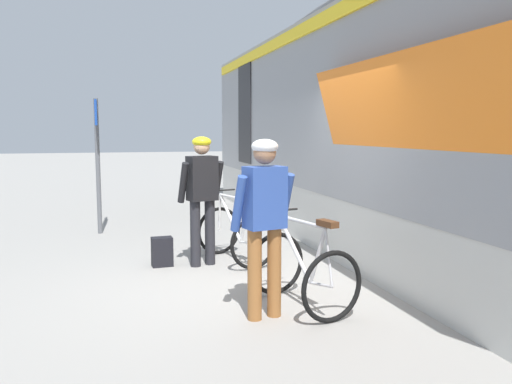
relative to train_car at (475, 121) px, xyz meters
name	(u,v)px	position (x,y,z in m)	size (l,w,h in m)	color
ground_plane	(254,282)	(-2.86, 0.24, -1.97)	(80.00, 80.00, 0.00)	gray
train_car	(475,121)	(0.00, 0.00, 0.00)	(3.27, 17.11, 3.88)	gray
cyclist_near_in_dark	(202,189)	(-3.32, 1.23, -0.91)	(0.66, 0.42, 1.76)	#232328
cyclist_far_in_blue	(264,212)	(-3.08, -0.96, -0.91)	(0.65, 0.39, 1.76)	#935B2D
bicycle_near_white	(236,233)	(-2.83, 1.32, -1.56)	(0.97, 1.22, 0.99)	black
bicycle_far_silver	(302,270)	(-2.62, -0.78, -1.56)	(0.94, 1.21, 0.99)	black
backpack_on_platform	(162,252)	(-3.86, 1.33, -1.77)	(0.28, 0.18, 0.40)	black
platform_sign_post	(97,143)	(-4.72, 3.96, -0.34)	(0.08, 0.70, 2.40)	#595B60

